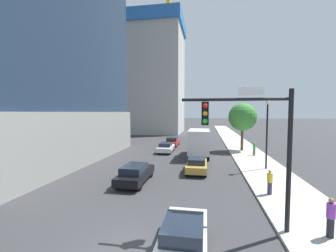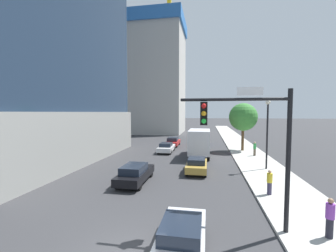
{
  "view_description": "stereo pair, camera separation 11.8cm",
  "coord_description": "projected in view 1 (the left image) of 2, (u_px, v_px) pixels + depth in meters",
  "views": [
    {
      "loc": [
        2.74,
        -7.54,
        5.4
      ],
      "look_at": [
        -0.61,
        11.89,
        4.18
      ],
      "focal_mm": 23.64,
      "sensor_mm": 36.0,
      "label": 1
    },
    {
      "loc": [
        2.85,
        -7.52,
        5.4
      ],
      "look_at": [
        -0.61,
        11.89,
        4.18
      ],
      "focal_mm": 23.64,
      "sensor_mm": 36.0,
      "label": 2
    }
  ],
  "objects": [
    {
      "name": "street_lamp",
      "position": [
        267.0,
        124.0,
        20.38
      ],
      "size": [
        0.44,
        0.44,
        6.4
      ],
      "color": "black",
      "rests_on": "sidewalk"
    },
    {
      "name": "street_tree",
      "position": [
        242.0,
        117.0,
        30.36
      ],
      "size": [
        3.8,
        3.8,
        6.51
      ],
      "color": "brown",
      "rests_on": "sidewalk"
    },
    {
      "name": "construction_building",
      "position": [
        156.0,
        71.0,
        58.21
      ],
      "size": [
        14.64,
        22.91,
        38.9
      ],
      "color": "#B2AFA8",
      "rests_on": "ground"
    },
    {
      "name": "car_silver",
      "position": [
        184.0,
        238.0,
        8.28
      ],
      "size": [
        1.75,
        4.17,
        1.41
      ],
      "color": "#B7B7BC",
      "rests_on": "ground"
    },
    {
      "name": "pedestrian_green_shirt",
      "position": [
        254.0,
        148.0,
        26.82
      ],
      "size": [
        0.34,
        0.34,
        1.7
      ],
      "color": "brown",
      "rests_on": "sidewalk"
    },
    {
      "name": "pedestrian_yellow_shirt",
      "position": [
        270.0,
        182.0,
        14.14
      ],
      "size": [
        0.34,
        0.34,
        1.59
      ],
      "color": "#38334C",
      "rests_on": "sidewalk"
    },
    {
      "name": "pedestrian_purple_shirt",
      "position": [
        331.0,
        217.0,
        9.25
      ],
      "size": [
        0.34,
        0.34,
        1.69
      ],
      "color": "black",
      "rests_on": "sidewalk"
    },
    {
      "name": "car_white",
      "position": [
        166.0,
        147.0,
        29.83
      ],
      "size": [
        1.78,
        4.41,
        1.3
      ],
      "color": "silver",
      "rests_on": "ground"
    },
    {
      "name": "car_blue",
      "position": [
        201.0,
        141.0,
        36.52
      ],
      "size": [
        1.91,
        4.54,
        1.36
      ],
      "color": "#233D9E",
      "rests_on": "ground"
    },
    {
      "name": "car_black",
      "position": [
        135.0,
        173.0,
        16.92
      ],
      "size": [
        1.84,
        4.75,
        1.42
      ],
      "color": "black",
      "rests_on": "ground"
    },
    {
      "name": "traffic_light_pole",
      "position": [
        252.0,
        133.0,
        9.74
      ],
      "size": [
        4.78,
        0.48,
        6.35
      ],
      "color": "black",
      "rests_on": "sidewalk"
    },
    {
      "name": "car_gold",
      "position": [
        197.0,
        165.0,
        19.85
      ],
      "size": [
        1.79,
        4.01,
        1.33
      ],
      "color": "#AD8938",
      "rests_on": "ground"
    },
    {
      "name": "car_red",
      "position": [
        172.0,
        142.0,
        35.5
      ],
      "size": [
        1.86,
        4.67,
        1.39
      ],
      "color": "red",
      "rests_on": "ground"
    },
    {
      "name": "sidewalk",
      "position": [
        251.0,
        157.0,
        26.51
      ],
      "size": [
        4.32,
        120.0,
        0.15
      ],
      "primitive_type": "cube",
      "color": "#B2AFA8",
      "rests_on": "ground"
    },
    {
      "name": "box_truck",
      "position": [
        199.0,
        142.0,
        26.67
      ],
      "size": [
        2.39,
        6.74,
        3.34
      ],
      "color": "#B21E1E",
      "rests_on": "ground"
    }
  ]
}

